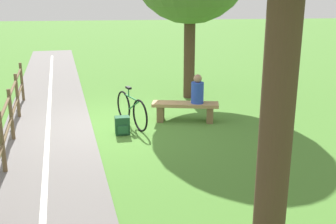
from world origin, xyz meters
TOP-DOWN VIEW (x-y plane):
  - ground_plane at (0.00, 0.00)m, footprint 80.00×80.00m
  - paved_path at (0.85, 4.00)m, footprint 6.22×35.99m
  - path_centre_line at (0.85, 4.00)m, footprint 3.82×31.79m
  - bench at (-2.00, -0.13)m, footprint 1.70×0.79m
  - person_seated at (-2.29, -0.07)m, footprint 0.37×0.37m
  - bicycle at (-0.66, 0.04)m, footprint 0.66×1.62m
  - backpack at (-0.42, 0.64)m, footprint 0.34×0.29m
  - fence_roadside at (1.74, 2.42)m, footprint 1.40×10.51m

SIDE VIEW (x-z plane):
  - ground_plane at x=0.00m, z-range 0.00..0.00m
  - paved_path at x=0.85m, z-range 0.00..0.02m
  - path_centre_line at x=0.85m, z-range 0.02..0.02m
  - backpack at x=-0.42m, z-range 0.00..0.41m
  - bench at x=-2.00m, z-range 0.09..0.56m
  - bicycle at x=-0.66m, z-range -0.07..0.86m
  - fence_roadside at x=1.74m, z-range 0.10..1.24m
  - person_seated at x=-2.29m, z-range 0.43..1.15m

